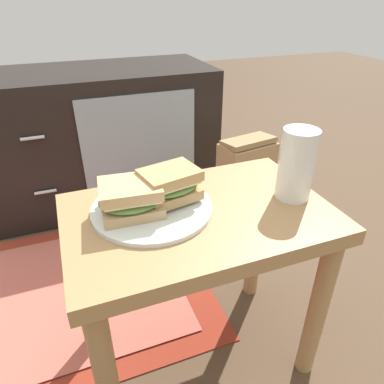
% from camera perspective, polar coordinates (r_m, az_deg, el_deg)
% --- Properties ---
extents(ground_plane, '(8.00, 8.00, 0.00)m').
position_cam_1_polar(ground_plane, '(1.07, 0.85, -24.15)').
color(ground_plane, '#4C3826').
extents(side_table, '(0.56, 0.36, 0.46)m').
position_cam_1_polar(side_table, '(0.80, 1.05, -8.55)').
color(side_table, '#A37A4C').
rests_on(side_table, ground).
extents(tv_cabinet, '(0.96, 0.46, 0.58)m').
position_cam_1_polar(tv_cabinet, '(1.64, -14.26, 8.66)').
color(tv_cabinet, black).
rests_on(tv_cabinet, ground).
extents(area_rug, '(0.98, 0.73, 0.01)m').
position_cam_1_polar(area_rug, '(1.27, -21.71, -15.37)').
color(area_rug, maroon).
rests_on(area_rug, ground).
extents(plate, '(0.26, 0.26, 0.01)m').
position_cam_1_polar(plate, '(0.75, -6.49, -2.60)').
color(plate, silver).
rests_on(plate, side_table).
extents(sandwich_front, '(0.13, 0.11, 0.07)m').
position_cam_1_polar(sandwich_front, '(0.72, -9.89, -1.00)').
color(sandwich_front, tan).
rests_on(sandwich_front, plate).
extents(sandwich_back, '(0.14, 0.12, 0.07)m').
position_cam_1_polar(sandwich_back, '(0.74, -3.58, 1.23)').
color(sandwich_back, tan).
rests_on(sandwich_back, plate).
extents(beer_glass, '(0.08, 0.08, 0.16)m').
position_cam_1_polar(beer_glass, '(0.79, 16.55, 4.14)').
color(beer_glass, silver).
rests_on(beer_glass, side_table).
extents(paper_bag, '(0.23, 0.15, 0.38)m').
position_cam_1_polar(paper_bag, '(1.43, 8.56, 1.48)').
color(paper_bag, tan).
rests_on(paper_bag, ground).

